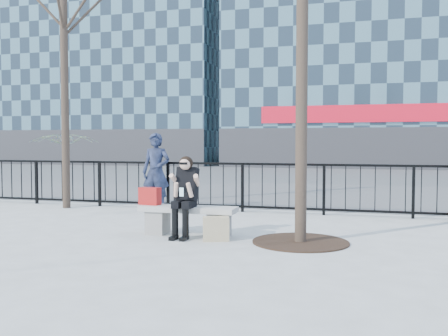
# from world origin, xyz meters

# --- Properties ---
(ground) EXTENTS (120.00, 120.00, 0.00)m
(ground) POSITION_xyz_m (0.00, 0.00, 0.00)
(ground) COLOR gray
(ground) RESTS_ON ground
(street_surface) EXTENTS (60.00, 23.00, 0.01)m
(street_surface) POSITION_xyz_m (0.00, 15.00, 0.00)
(street_surface) COLOR #474747
(street_surface) RESTS_ON ground
(railing) EXTENTS (14.00, 0.06, 1.10)m
(railing) POSITION_xyz_m (0.00, 3.00, 0.55)
(railing) COLOR black
(railing) RESTS_ON ground
(building_left) EXTENTS (16.20, 10.20, 22.60)m
(building_left) POSITION_xyz_m (-15.00, 27.00, 11.30)
(building_left) COLOR slate
(building_left) RESTS_ON ground
(tree_left) EXTENTS (2.80, 2.80, 6.50)m
(tree_left) POSITION_xyz_m (-4.00, 2.50, 4.86)
(tree_left) COLOR black
(tree_left) RESTS_ON ground
(tree_grate) EXTENTS (1.50, 1.50, 0.02)m
(tree_grate) POSITION_xyz_m (1.90, -0.10, 0.01)
(tree_grate) COLOR black
(tree_grate) RESTS_ON ground
(bench_main) EXTENTS (1.65, 0.46, 0.49)m
(bench_main) POSITION_xyz_m (0.00, 0.00, 0.30)
(bench_main) COLOR slate
(bench_main) RESTS_ON ground
(seated_woman) EXTENTS (0.50, 0.64, 1.34)m
(seated_woman) POSITION_xyz_m (0.00, -0.16, 0.67)
(seated_woman) COLOR black
(seated_woman) RESTS_ON ground
(handbag) EXTENTS (0.38, 0.21, 0.30)m
(handbag) POSITION_xyz_m (-0.70, 0.02, 0.64)
(handbag) COLOR #A91614
(handbag) RESTS_ON bench_main
(shopping_bag) EXTENTS (0.44, 0.29, 0.39)m
(shopping_bag) POSITION_xyz_m (0.60, -0.34, 0.19)
(shopping_bag) COLOR #C7B78D
(shopping_bag) RESTS_ON ground
(standing_man) EXTENTS (0.67, 0.45, 1.78)m
(standing_man) POSITION_xyz_m (-1.73, 2.61, 0.89)
(standing_man) COLOR black
(standing_man) RESTS_ON ground
(vendor_umbrella) EXTENTS (2.66, 2.69, 1.93)m
(vendor_umbrella) POSITION_xyz_m (-6.42, 6.06, 0.96)
(vendor_umbrella) COLOR #DFF135
(vendor_umbrella) RESTS_ON ground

